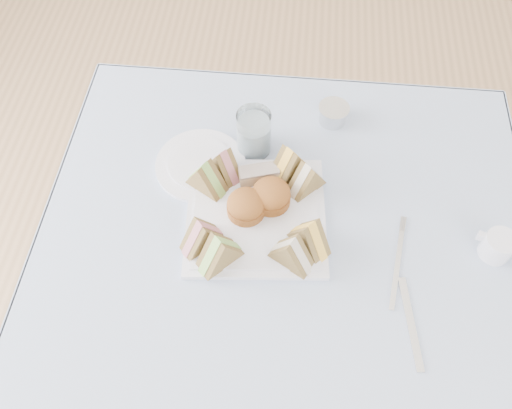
# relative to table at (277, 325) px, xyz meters

# --- Properties ---
(floor) EXTENTS (4.00, 4.00, 0.00)m
(floor) POSITION_rel_table_xyz_m (0.00, 0.00, -0.37)
(floor) COLOR #9E7751
(floor) RESTS_ON ground
(table) EXTENTS (0.90, 0.90, 0.74)m
(table) POSITION_rel_table_xyz_m (0.00, 0.00, 0.00)
(table) COLOR brown
(table) RESTS_ON floor
(tablecloth) EXTENTS (1.02, 1.02, 0.01)m
(tablecloth) POSITION_rel_table_xyz_m (0.00, 0.00, 0.37)
(tablecloth) COLOR #9DA8D4
(tablecloth) RESTS_ON table
(serving_plate) EXTENTS (0.31, 0.31, 0.01)m
(serving_plate) POSITION_rel_table_xyz_m (-0.06, 0.09, 0.38)
(serving_plate) COLOR silver
(serving_plate) RESTS_ON tablecloth
(sandwich_fl_a) EXTENTS (0.09, 0.09, 0.08)m
(sandwich_fl_a) POSITION_rel_table_xyz_m (-0.16, 0.01, 0.43)
(sandwich_fl_a) COLOR olive
(sandwich_fl_a) RESTS_ON serving_plate
(sandwich_fl_b) EXTENTS (0.10, 0.10, 0.08)m
(sandwich_fl_b) POSITION_rel_table_xyz_m (-0.12, -0.02, 0.43)
(sandwich_fl_b) COLOR olive
(sandwich_fl_b) RESTS_ON serving_plate
(sandwich_fr_a) EXTENTS (0.09, 0.09, 0.08)m
(sandwich_fr_a) POSITION_rel_table_xyz_m (0.05, 0.03, 0.43)
(sandwich_fr_a) COLOR olive
(sandwich_fr_a) RESTS_ON serving_plate
(sandwich_fr_b) EXTENTS (0.10, 0.08, 0.08)m
(sandwich_fr_b) POSITION_rel_table_xyz_m (0.01, -0.01, 0.43)
(sandwich_fr_b) COLOR olive
(sandwich_fr_b) RESTS_ON serving_plate
(sandwich_bl_a) EXTENTS (0.10, 0.08, 0.08)m
(sandwich_bl_a) POSITION_rel_table_xyz_m (-0.18, 0.15, 0.43)
(sandwich_bl_a) COLOR olive
(sandwich_bl_a) RESTS_ON serving_plate
(sandwich_bl_b) EXTENTS (0.09, 0.09, 0.08)m
(sandwich_bl_b) POSITION_rel_table_xyz_m (-0.14, 0.19, 0.43)
(sandwich_bl_b) COLOR olive
(sandwich_bl_b) RESTS_ON serving_plate
(sandwich_br_a) EXTENTS (0.09, 0.09, 0.08)m
(sandwich_br_a) POSITION_rel_table_xyz_m (0.04, 0.17, 0.43)
(sandwich_br_a) COLOR olive
(sandwich_br_a) RESTS_ON serving_plate
(sandwich_br_b) EXTENTS (0.10, 0.10, 0.08)m
(sandwich_br_b) POSITION_rel_table_xyz_m (-0.00, 0.20, 0.43)
(sandwich_br_b) COLOR olive
(sandwich_br_b) RESTS_ON serving_plate
(scone_left) EXTENTS (0.08, 0.08, 0.05)m
(scone_left) POSITION_rel_table_xyz_m (-0.09, 0.09, 0.41)
(scone_left) COLOR #9F5E2C
(scone_left) RESTS_ON serving_plate
(scone_right) EXTENTS (0.10, 0.10, 0.05)m
(scone_right) POSITION_rel_table_xyz_m (-0.04, 0.12, 0.42)
(scone_right) COLOR #9F5E2C
(scone_right) RESTS_ON serving_plate
(pastry_slice) EXTENTS (0.09, 0.06, 0.04)m
(pastry_slice) POSITION_rel_table_xyz_m (-0.07, 0.18, 0.41)
(pastry_slice) COLOR beige
(pastry_slice) RESTS_ON serving_plate
(side_plate) EXTENTS (0.21, 0.21, 0.01)m
(side_plate) POSITION_rel_table_xyz_m (-0.20, 0.21, 0.38)
(side_plate) COLOR silver
(side_plate) RESTS_ON tablecloth
(water_glass) EXTENTS (0.10, 0.10, 0.11)m
(water_glass) POSITION_rel_table_xyz_m (-0.09, 0.27, 0.43)
(water_glass) COLOR white
(water_glass) RESTS_ON tablecloth
(tea_strainer) EXTENTS (0.09, 0.09, 0.04)m
(tea_strainer) POSITION_rel_table_xyz_m (0.09, 0.37, 0.40)
(tea_strainer) COLOR silver
(tea_strainer) RESTS_ON tablecloth
(knife) EXTENTS (0.04, 0.18, 0.00)m
(knife) POSITION_rel_table_xyz_m (0.24, -0.11, 0.38)
(knife) COLOR silver
(knife) RESTS_ON tablecloth
(fork) EXTENTS (0.04, 0.18, 0.00)m
(fork) POSITION_rel_table_xyz_m (0.22, -0.00, 0.38)
(fork) COLOR silver
(fork) RESTS_ON tablecloth
(creamer_jug) EXTENTS (0.08, 0.08, 0.06)m
(creamer_jug) POSITION_rel_table_xyz_m (0.42, 0.05, 0.40)
(creamer_jug) COLOR silver
(creamer_jug) RESTS_ON tablecloth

